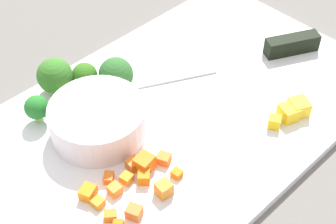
% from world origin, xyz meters
% --- Properties ---
extents(ground_plane, '(4.00, 4.00, 0.00)m').
position_xyz_m(ground_plane, '(0.00, 0.00, 0.00)').
color(ground_plane, slate).
extents(cutting_board, '(0.53, 0.31, 0.01)m').
position_xyz_m(cutting_board, '(0.00, 0.00, 0.01)').
color(cutting_board, white).
rests_on(cutting_board, ground_plane).
extents(prep_bowl, '(0.11, 0.11, 0.04)m').
position_xyz_m(prep_bowl, '(-0.07, 0.04, 0.03)').
color(prep_bowl, white).
rests_on(prep_bowl, cutting_board).
extents(chef_knife, '(0.27, 0.15, 0.02)m').
position_xyz_m(chef_knife, '(0.16, -0.00, 0.02)').
color(chef_knife, silver).
rests_on(chef_knife, cutting_board).
extents(carrot_dice_0, '(0.02, 0.02, 0.01)m').
position_xyz_m(carrot_dice_0, '(-0.13, -0.02, 0.02)').
color(carrot_dice_0, orange).
rests_on(carrot_dice_0, cutting_board).
extents(carrot_dice_2, '(0.01, 0.01, 0.01)m').
position_xyz_m(carrot_dice_2, '(-0.09, -0.04, 0.02)').
color(carrot_dice_2, orange).
rests_on(carrot_dice_2, cutting_board).
extents(carrot_dice_3, '(0.02, 0.02, 0.01)m').
position_xyz_m(carrot_dice_3, '(-0.08, -0.05, 0.02)').
color(carrot_dice_3, orange).
rests_on(carrot_dice_3, cutting_board).
extents(carrot_dice_4, '(0.01, 0.01, 0.01)m').
position_xyz_m(carrot_dice_4, '(-0.08, -0.03, 0.02)').
color(carrot_dice_4, orange).
rests_on(carrot_dice_4, cutting_board).
extents(carrot_dice_5, '(0.02, 0.02, 0.02)m').
position_xyz_m(carrot_dice_5, '(-0.08, -0.07, 0.02)').
color(carrot_dice_5, orange).
rests_on(carrot_dice_5, cutting_board).
extents(carrot_dice_6, '(0.02, 0.02, 0.01)m').
position_xyz_m(carrot_dice_6, '(-0.11, -0.02, 0.02)').
color(carrot_dice_6, orange).
rests_on(carrot_dice_6, cutting_board).
extents(carrot_dice_7, '(0.01, 0.01, 0.01)m').
position_xyz_m(carrot_dice_7, '(-0.11, -0.04, 0.02)').
color(carrot_dice_7, orange).
rests_on(carrot_dice_7, cutting_board).
extents(carrot_dice_8, '(0.02, 0.02, 0.02)m').
position_xyz_m(carrot_dice_8, '(-0.07, -0.04, 0.02)').
color(carrot_dice_8, orange).
rests_on(carrot_dice_8, cutting_board).
extents(carrot_dice_9, '(0.02, 0.02, 0.01)m').
position_xyz_m(carrot_dice_9, '(-0.13, -0.06, 0.02)').
color(carrot_dice_9, orange).
rests_on(carrot_dice_9, cutting_board).
extents(carrot_dice_10, '(0.02, 0.02, 0.01)m').
position_xyz_m(carrot_dice_10, '(-0.05, -0.04, 0.02)').
color(carrot_dice_10, orange).
rests_on(carrot_dice_10, cutting_board).
extents(carrot_dice_11, '(0.02, 0.02, 0.01)m').
position_xyz_m(carrot_dice_11, '(-0.12, -0.07, 0.02)').
color(carrot_dice_11, orange).
rests_on(carrot_dice_11, cutting_board).
extents(carrot_dice_12, '(0.01, 0.01, 0.01)m').
position_xyz_m(carrot_dice_12, '(-0.05, -0.07, 0.02)').
color(carrot_dice_12, orange).
rests_on(carrot_dice_12, cutting_board).
extents(carrot_dice_13, '(0.01, 0.01, 0.01)m').
position_xyz_m(carrot_dice_13, '(-0.13, -0.04, 0.02)').
color(carrot_dice_13, orange).
rests_on(carrot_dice_13, cutting_board).
extents(pepper_dice_0, '(0.03, 0.03, 0.02)m').
position_xyz_m(pepper_dice_0, '(0.10, -0.10, 0.02)').
color(pepper_dice_0, yellow).
rests_on(pepper_dice_0, cutting_board).
extents(pepper_dice_1, '(0.02, 0.02, 0.01)m').
position_xyz_m(pepper_dice_1, '(0.08, -0.09, 0.02)').
color(pepper_dice_1, yellow).
rests_on(pepper_dice_1, cutting_board).
extents(pepper_dice_2, '(0.03, 0.03, 0.02)m').
position_xyz_m(pepper_dice_2, '(0.11, -0.10, 0.02)').
color(pepper_dice_2, yellow).
rests_on(pepper_dice_2, cutting_board).
extents(broccoli_floret_0, '(0.03, 0.03, 0.03)m').
position_xyz_m(broccoli_floret_0, '(-0.03, 0.11, 0.03)').
color(broccoli_floret_0, '#8BBA67').
rests_on(broccoli_floret_0, cutting_board).
extents(broccoli_floret_1, '(0.04, 0.04, 0.05)m').
position_xyz_m(broccoli_floret_1, '(-0.06, 0.13, 0.04)').
color(broccoli_floret_1, '#90B966').
rests_on(broccoli_floret_1, cutting_board).
extents(broccoli_floret_2, '(0.03, 0.03, 0.04)m').
position_xyz_m(broccoli_floret_2, '(-0.11, 0.10, 0.03)').
color(broccoli_floret_2, '#8AB968').
rests_on(broccoli_floret_2, cutting_board).
extents(broccoli_floret_3, '(0.04, 0.04, 0.04)m').
position_xyz_m(broccoli_floret_3, '(-0.01, 0.08, 0.03)').
color(broccoli_floret_3, '#81AD6C').
rests_on(broccoli_floret_3, cutting_board).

